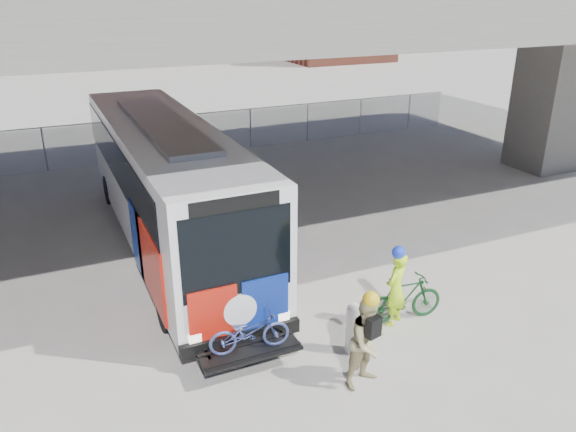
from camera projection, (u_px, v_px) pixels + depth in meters
ground at (271, 271)px, 15.05m from camera, size 160.00×160.00×0.00m
bus at (166, 175)px, 15.93m from camera, size 2.67×12.92×3.69m
overpass at (214, 7)px, 15.93m from camera, size 40.00×16.00×7.95m
chainlink_fence at (165, 126)px, 24.61m from camera, size 30.00×0.06×30.00m
brick_buildings at (89, 5)px, 54.08m from camera, size 54.00×22.00×12.00m
bollard at (353, 326)px, 11.51m from camera, size 0.30×0.30×1.17m
cyclist_hivis at (396, 287)px, 12.41m from camera, size 0.76×0.68×1.92m
cyclist_tan at (368, 341)px, 10.50m from camera, size 1.02×0.88×1.99m
bike_parked at (404, 299)px, 12.64m from camera, size 1.93×0.75×1.13m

